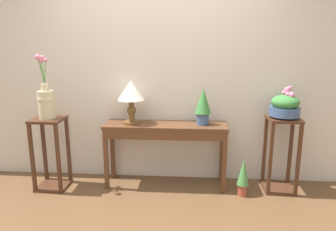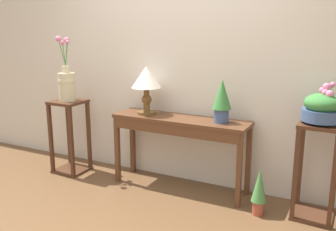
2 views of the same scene
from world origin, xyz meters
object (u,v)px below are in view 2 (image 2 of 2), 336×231
planter_bowl_wide_right (322,108)px  flower_vase_tall_left (67,82)px  potted_plant_on_console (222,99)px  console_table (179,129)px  pedestal_stand_left (70,137)px  potted_plant_floor (259,190)px  pedestal_stand_right (316,171)px  table_lamp (146,81)px

planter_bowl_wide_right → flower_vase_tall_left: bearing=-177.2°
flower_vase_tall_left → planter_bowl_wide_right: size_ratio=2.07×
potted_plant_on_console → flower_vase_tall_left: bearing=-174.3°
console_table → pedestal_stand_left: pedestal_stand_left is taller
potted_plant_on_console → potted_plant_floor: size_ratio=0.94×
pedestal_stand_right → potted_plant_floor: (-0.43, -0.18, -0.19)m
console_table → planter_bowl_wide_right: size_ratio=4.11×
flower_vase_tall_left → console_table: bearing=5.9°
potted_plant_on_console → planter_bowl_wide_right: bearing=-2.9°
table_lamp → planter_bowl_wide_right: (1.66, -0.03, -0.11)m
console_table → table_lamp: table_lamp is taller
console_table → flower_vase_tall_left: flower_vase_tall_left is taller
potted_plant_floor → potted_plant_on_console: bearing=153.0°
flower_vase_tall_left → planter_bowl_wide_right: bearing=2.8°
potted_plant_on_console → pedestal_stand_right: (0.86, -0.04, -0.53)m
pedestal_stand_left → potted_plant_floor: size_ratio=1.92×
table_lamp → potted_plant_on_console: 0.80m
potted_plant_on_console → pedestal_stand_right: size_ratio=0.48×
flower_vase_tall_left → potted_plant_floor: flower_vase_tall_left is taller
console_table → potted_plant_on_console: 0.53m
console_table → table_lamp: (-0.38, 0.02, 0.44)m
table_lamp → potted_plant_floor: table_lamp is taller
potted_plant_on_console → pedestal_stand_left: size_ratio=0.49×
pedestal_stand_left → flower_vase_tall_left: flower_vase_tall_left is taller
planter_bowl_wide_right → potted_plant_floor: planter_bowl_wide_right is taller
console_table → planter_bowl_wide_right: planter_bowl_wide_right is taller
flower_vase_tall_left → pedestal_stand_right: (2.56, 0.13, -0.60)m
pedestal_stand_left → planter_bowl_wide_right: 2.62m
flower_vase_tall_left → potted_plant_floor: size_ratio=1.63×
potted_plant_on_console → potted_plant_floor: (0.44, -0.22, -0.72)m
potted_plant_floor → console_table: bearing=167.7°
pedestal_stand_right → planter_bowl_wide_right: 0.55m
potted_plant_on_console → flower_vase_tall_left: size_ratio=0.58×
table_lamp → pedestal_stand_left: size_ratio=0.59×
console_table → potted_plant_on_console: size_ratio=3.42×
potted_plant_on_console → pedestal_stand_right: 1.02m
console_table → potted_plant_floor: size_ratio=3.23×
potted_plant_on_console → flower_vase_tall_left: flower_vase_tall_left is taller
potted_plant_on_console → planter_bowl_wide_right: (0.86, -0.04, 0.01)m
pedestal_stand_left → potted_plant_floor: 2.14m
planter_bowl_wide_right → potted_plant_floor: (-0.43, -0.18, -0.73)m
flower_vase_tall_left → table_lamp: bearing=9.8°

